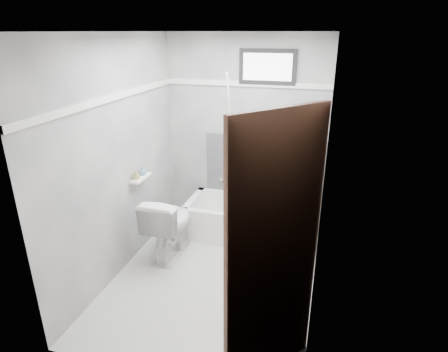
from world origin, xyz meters
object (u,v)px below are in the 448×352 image
(office_chair, at_px, (279,189))
(toilet, at_px, (169,225))
(soap_bottle_a, at_px, (136,175))
(soap_bottle_b, at_px, (142,171))
(bathtub, at_px, (247,220))
(door, at_px, (309,291))

(office_chair, height_order, toilet, office_chair)
(office_chair, xyz_separation_m, toilet, (-1.12, -0.69, -0.29))
(soap_bottle_a, height_order, soap_bottle_b, soap_bottle_a)
(bathtub, bearing_deg, soap_bottle_b, -151.54)
(door, bearing_deg, office_chair, 102.05)
(door, relative_size, soap_bottle_b, 19.28)
(office_chair, bearing_deg, soap_bottle_b, -149.22)
(bathtub, xyz_separation_m, office_chair, (0.37, 0.04, 0.44))
(bathtub, xyz_separation_m, door, (0.85, -2.21, 0.79))
(door, xyz_separation_m, soap_bottle_a, (-1.92, 1.49, -0.03))
(soap_bottle_a, xyz_separation_m, soap_bottle_b, (0.00, 0.14, -0.01))
(office_chair, height_order, soap_bottle_a, office_chair)
(bathtub, distance_m, door, 2.50)
(office_chair, relative_size, soap_bottle_b, 10.26)
(bathtub, distance_m, soap_bottle_b, 1.43)
(soap_bottle_b, bearing_deg, bathtub, 28.46)
(soap_bottle_a, bearing_deg, office_chair, 27.96)
(office_chair, relative_size, soap_bottle_a, 9.07)
(office_chair, xyz_separation_m, soap_bottle_a, (-1.44, -0.76, 0.31))
(office_chair, relative_size, toilet, 1.43)
(soap_bottle_a, distance_m, soap_bottle_b, 0.14)
(toilet, bearing_deg, soap_bottle_a, 12.51)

